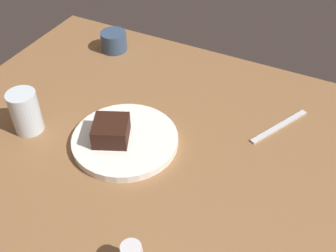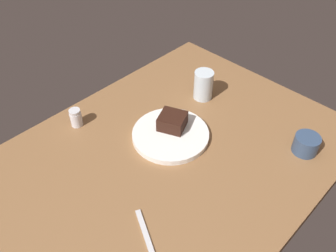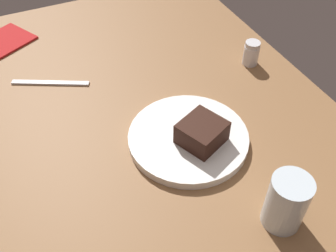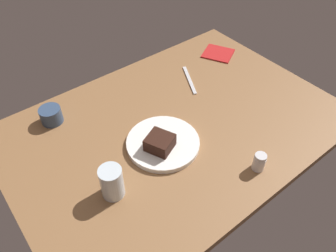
{
  "view_description": "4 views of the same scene",
  "coord_description": "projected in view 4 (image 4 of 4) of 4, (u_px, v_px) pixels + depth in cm",
  "views": [
    {
      "loc": [
        31.26,
        -64.1,
        71.91
      ],
      "look_at": [
        -1.78,
        1.59,
        6.1
      ],
      "focal_mm": 44.46,
      "sensor_mm": 36.0,
      "label": 1
    },
    {
      "loc": [
        51.91,
        53.35,
        86.13
      ],
      "look_at": [
        -9.05,
        -5.81,
        7.89
      ],
      "focal_mm": 38.72,
      "sensor_mm": 36.0,
      "label": 2
    },
    {
      "loc": [
        -58.24,
        21.85,
        63.65
      ],
      "look_at": [
        -7.25,
        -1.72,
        6.75
      ],
      "focal_mm": 41.66,
      "sensor_mm": 36.0,
      "label": 3
    },
    {
      "loc": [
        -55.81,
        -66.48,
        88.34
      ],
      "look_at": [
        -4.28,
        -1.21,
        5.65
      ],
      "focal_mm": 35.53,
      "sensor_mm": 36.0,
      "label": 4
    }
  ],
  "objects": [
    {
      "name": "coffee_cup",
      "position": [
        51.0,
        115.0,
        1.21
      ],
      "size": [
        7.88,
        7.88,
        5.93
      ],
      "primitive_type": "cylinder",
      "color": "#334766",
      "rests_on": "dining_table"
    },
    {
      "name": "dining_table",
      "position": [
        175.0,
        127.0,
        1.23
      ],
      "size": [
        120.0,
        84.0,
        3.0
      ],
      "primitive_type": "cube",
      "color": "brown",
      "rests_on": "ground"
    },
    {
      "name": "folded_napkin",
      "position": [
        218.0,
        53.0,
        1.55
      ],
      "size": [
        16.93,
        17.26,
        0.6
      ],
      "primitive_type": "cube",
      "rotation": [
        0.0,
        0.0,
        0.5
      ],
      "color": "#B21E1E",
      "rests_on": "dining_table"
    },
    {
      "name": "butter_knife",
      "position": [
        189.0,
        80.0,
        1.4
      ],
      "size": [
        9.78,
        17.61,
        0.5
      ],
      "primitive_type": "cube",
      "rotation": [
        0.0,
        0.0,
        1.11
      ],
      "color": "silver",
      "rests_on": "dining_table"
    },
    {
      "name": "salt_shaker",
      "position": [
        259.0,
        162.0,
        1.05
      ],
      "size": [
        3.98,
        3.98,
        6.35
      ],
      "color": "silver",
      "rests_on": "dining_table"
    },
    {
      "name": "chocolate_cake_slice",
      "position": [
        160.0,
        143.0,
        1.09
      ],
      "size": [
        10.68,
        10.86,
        4.77
      ],
      "primitive_type": "cube",
      "rotation": [
        0.0,
        0.0,
        0.42
      ],
      "color": "black",
      "rests_on": "dessert_plate"
    },
    {
      "name": "water_glass",
      "position": [
        112.0,
        182.0,
        0.97
      ],
      "size": [
        6.97,
        6.97,
        10.81
      ],
      "primitive_type": "cylinder",
      "color": "silver",
      "rests_on": "dining_table"
    },
    {
      "name": "dessert_plate",
      "position": [
        163.0,
        143.0,
        1.14
      ],
      "size": [
        25.13,
        25.13,
        1.87
      ],
      "primitive_type": "cylinder",
      "color": "white",
      "rests_on": "dining_table"
    }
  ]
}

